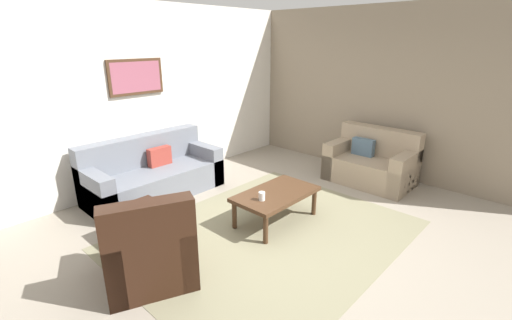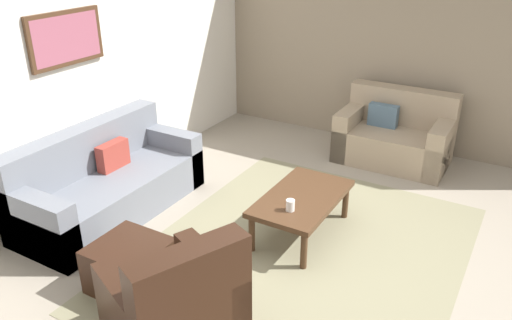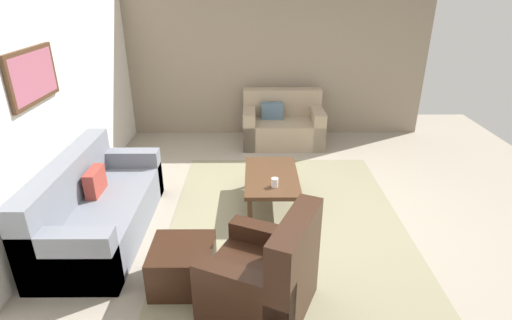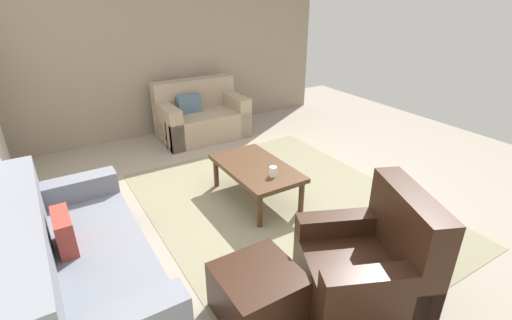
{
  "view_description": "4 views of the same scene",
  "coord_description": "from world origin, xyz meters",
  "px_view_note": "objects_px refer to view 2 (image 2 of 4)",
  "views": [
    {
      "loc": [
        -2.85,
        -2.45,
        2.25
      ],
      "look_at": [
        0.35,
        0.53,
        0.75
      ],
      "focal_mm": 24.73,
      "sensor_mm": 36.0,
      "label": 1
    },
    {
      "loc": [
        -3.5,
        -1.56,
        2.72
      ],
      "look_at": [
        0.13,
        0.55,
        0.77
      ],
      "focal_mm": 35.62,
      "sensor_mm": 36.0,
      "label": 2
    },
    {
      "loc": [
        -4.05,
        0.38,
        2.57
      ],
      "look_at": [
        0.06,
        0.35,
        0.73
      ],
      "focal_mm": 28.3,
      "sensor_mm": 36.0,
      "label": 3
    },
    {
      "loc": [
        -2.78,
        2.08,
        2.2
      ],
      "look_at": [
        -0.02,
        0.38,
        0.67
      ],
      "focal_mm": 25.97,
      "sensor_mm": 36.0,
      "label": 4
    }
  ],
  "objects_px": {
    "couch_loveseat": "(395,137)",
    "framed_artwork": "(66,38)",
    "couch_main": "(104,184)",
    "ottoman": "(130,266)",
    "coffee_table": "(302,201)",
    "armchair_leather": "(177,313)",
    "cup": "(290,205)"
  },
  "relations": [
    {
      "from": "couch_main",
      "to": "armchair_leather",
      "type": "distance_m",
      "value": 2.17
    },
    {
      "from": "armchair_leather",
      "to": "framed_artwork",
      "type": "bearing_deg",
      "value": 60.38
    },
    {
      "from": "couch_loveseat",
      "to": "ottoman",
      "type": "height_order",
      "value": "couch_loveseat"
    },
    {
      "from": "coffee_table",
      "to": "ottoman",
      "type": "bearing_deg",
      "value": 148.81
    },
    {
      "from": "couch_loveseat",
      "to": "ottoman",
      "type": "bearing_deg",
      "value": 162.36
    },
    {
      "from": "couch_main",
      "to": "armchair_leather",
      "type": "bearing_deg",
      "value": -121.76
    },
    {
      "from": "couch_main",
      "to": "framed_artwork",
      "type": "xyz_separation_m",
      "value": [
        0.13,
        0.4,
        1.42
      ]
    },
    {
      "from": "couch_main",
      "to": "cup",
      "type": "xyz_separation_m",
      "value": [
        0.32,
        -1.97,
        0.16
      ]
    },
    {
      "from": "couch_main",
      "to": "cup",
      "type": "height_order",
      "value": "couch_main"
    },
    {
      "from": "couch_main",
      "to": "armchair_leather",
      "type": "xyz_separation_m",
      "value": [
        -1.14,
        -1.85,
        0.01
      ]
    },
    {
      "from": "armchair_leather",
      "to": "cup",
      "type": "height_order",
      "value": "armchair_leather"
    },
    {
      "from": "framed_artwork",
      "to": "couch_main",
      "type": "bearing_deg",
      "value": -108.59
    },
    {
      "from": "couch_main",
      "to": "ottoman",
      "type": "bearing_deg",
      "value": -126.58
    },
    {
      "from": "ottoman",
      "to": "coffee_table",
      "type": "xyz_separation_m",
      "value": [
        1.42,
        -0.86,
        0.16
      ]
    },
    {
      "from": "couch_loveseat",
      "to": "framed_artwork",
      "type": "xyz_separation_m",
      "value": [
        -2.63,
        2.62,
        1.42
      ]
    },
    {
      "from": "couch_loveseat",
      "to": "armchair_leather",
      "type": "xyz_separation_m",
      "value": [
        -3.9,
        0.38,
        0.0
      ]
    },
    {
      "from": "armchair_leather",
      "to": "framed_artwork",
      "type": "relative_size",
      "value": 1.22
    },
    {
      "from": "couch_main",
      "to": "coffee_table",
      "type": "height_order",
      "value": "couch_main"
    },
    {
      "from": "cup",
      "to": "framed_artwork",
      "type": "distance_m",
      "value": 2.69
    },
    {
      "from": "couch_main",
      "to": "armchair_leather",
      "type": "relative_size",
      "value": 1.88
    },
    {
      "from": "coffee_table",
      "to": "cup",
      "type": "distance_m",
      "value": 0.31
    },
    {
      "from": "ottoman",
      "to": "coffee_table",
      "type": "distance_m",
      "value": 1.67
    },
    {
      "from": "armchair_leather",
      "to": "framed_artwork",
      "type": "distance_m",
      "value": 2.95
    },
    {
      "from": "coffee_table",
      "to": "framed_artwork",
      "type": "height_order",
      "value": "framed_artwork"
    },
    {
      "from": "framed_artwork",
      "to": "ottoman",
      "type": "bearing_deg",
      "value": -122.33
    },
    {
      "from": "cup",
      "to": "framed_artwork",
      "type": "relative_size",
      "value": 0.12
    },
    {
      "from": "armchair_leather",
      "to": "cup",
      "type": "bearing_deg",
      "value": -4.98
    },
    {
      "from": "couch_loveseat",
      "to": "framed_artwork",
      "type": "bearing_deg",
      "value": 135.03
    },
    {
      "from": "armchair_leather",
      "to": "framed_artwork",
      "type": "height_order",
      "value": "framed_artwork"
    },
    {
      "from": "ottoman",
      "to": "framed_artwork",
      "type": "height_order",
      "value": "framed_artwork"
    },
    {
      "from": "armchair_leather",
      "to": "coffee_table",
      "type": "bearing_deg",
      "value": -3.36
    },
    {
      "from": "couch_loveseat",
      "to": "armchair_leather",
      "type": "distance_m",
      "value": 3.92
    }
  ]
}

